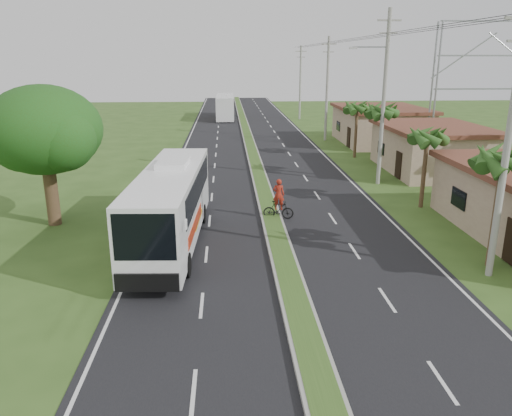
{
  "coord_description": "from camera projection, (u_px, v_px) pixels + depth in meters",
  "views": [
    {
      "loc": [
        -2.48,
        -16.74,
        8.81
      ],
      "look_at": [
        -1.09,
        6.44,
        1.8
      ],
      "focal_mm": 35.0,
      "sensor_mm": 36.0,
      "label": 1
    }
  ],
  "objects": [
    {
      "name": "palm_verge_a",
      "position": [
        503.0,
        160.0,
        20.7
      ],
      "size": [
        2.4,
        2.4,
        5.45
      ],
      "color": "#473321",
      "rests_on": "ground"
    },
    {
      "name": "shade_tree",
      "position": [
        42.0,
        133.0,
        26.11
      ],
      "size": [
        6.3,
        6.0,
        7.54
      ],
      "color": "#473321",
      "rests_on": "ground"
    },
    {
      "name": "utility_pole_c",
      "position": [
        327.0,
        88.0,
        53.85
      ],
      "size": [
        1.6,
        0.28,
        11.0
      ],
      "color": "gray",
      "rests_on": "ground"
    },
    {
      "name": "palm_verge_d",
      "position": [
        357.0,
        107.0,
        44.66
      ],
      "size": [
        2.4,
        2.4,
        5.25
      ],
      "color": "#473321",
      "rests_on": "ground"
    },
    {
      "name": "lane_edge_left",
      "position": [
        171.0,
        180.0,
        37.41
      ],
      "size": [
        0.12,
        160.0,
        0.01
      ],
      "primitive_type": "cube",
      "color": "silver",
      "rests_on": "ground"
    },
    {
      "name": "utility_pole_d",
      "position": [
        300.0,
        82.0,
        73.03
      ],
      "size": [
        1.6,
        0.28,
        10.5
      ],
      "color": "gray",
      "rests_on": "ground"
    },
    {
      "name": "road_asphalt",
      "position": [
        260.0,
        179.0,
        37.79
      ],
      "size": [
        14.0,
        160.0,
        0.02
      ],
      "primitive_type": "cube",
      "color": "black",
      "rests_on": "ground"
    },
    {
      "name": "median_strip",
      "position": [
        260.0,
        178.0,
        37.77
      ],
      "size": [
        1.2,
        160.0,
        0.18
      ],
      "color": "gray",
      "rests_on": "ground"
    },
    {
      "name": "shop_far",
      "position": [
        380.0,
        125.0,
        53.33
      ],
      "size": [
        8.6,
        11.6,
        3.82
      ],
      "color": "#9F826B",
      "rests_on": "ground"
    },
    {
      "name": "utility_pole_b",
      "position": [
        384.0,
        96.0,
        34.56
      ],
      "size": [
        3.2,
        0.28,
        12.0
      ],
      "color": "gray",
      "rests_on": "ground"
    },
    {
      "name": "palm_verge_b",
      "position": [
        428.0,
        136.0,
        29.43
      ],
      "size": [
        2.4,
        2.4,
        5.05
      ],
      "color": "#473321",
      "rests_on": "ground"
    },
    {
      "name": "coach_bus_main",
      "position": [
        171.0,
        201.0,
        24.05
      ],
      "size": [
        3.17,
        12.37,
        3.96
      ],
      "rotation": [
        0.0,
        0.0,
        -0.05
      ],
      "color": "white",
      "rests_on": "ground"
    },
    {
      "name": "shop_mid",
      "position": [
        432.0,
        148.0,
        39.97
      ],
      "size": [
        7.6,
        10.6,
        3.67
      ],
      "color": "#9F826B",
      "rests_on": "ground"
    },
    {
      "name": "palm_verge_c",
      "position": [
        383.0,
        111.0,
        35.86
      ],
      "size": [
        2.4,
        2.4,
        5.85
      ],
      "color": "#473321",
      "rests_on": "ground"
    },
    {
      "name": "motorcyclist",
      "position": [
        278.0,
        204.0,
        28.19
      ],
      "size": [
        1.79,
        0.78,
        2.34
      ],
      "rotation": [
        0.0,
        0.0,
        -0.17
      ],
      "color": "black",
      "rests_on": "ground"
    },
    {
      "name": "lane_edge_right",
      "position": [
        347.0,
        178.0,
        38.18
      ],
      "size": [
        0.12,
        160.0,
        0.01
      ],
      "primitive_type": "cube",
      "color": "silver",
      "rests_on": "ground"
    },
    {
      "name": "coach_bus_far",
      "position": [
        225.0,
        105.0,
        74.99
      ],
      "size": [
        2.65,
        11.71,
        3.41
      ],
      "rotation": [
        0.0,
        0.0,
        -0.01
      ],
      "color": "white",
      "rests_on": "ground"
    },
    {
      "name": "billboard_lattice",
      "position": [
        487.0,
        80.0,
        46.64
      ],
      "size": [
        10.18,
        1.18,
        12.07
      ],
      "color": "gray",
      "rests_on": "ground"
    },
    {
      "name": "utility_pole_a",
      "position": [
        508.0,
        142.0,
        19.44
      ],
      "size": [
        1.6,
        0.28,
        11.0
      ],
      "color": "gray",
      "rests_on": "ground"
    },
    {
      "name": "ground",
      "position": [
        295.0,
        303.0,
        18.68
      ],
      "size": [
        180.0,
        180.0,
        0.0
      ],
      "primitive_type": "plane",
      "color": "#324E1C",
      "rests_on": "ground"
    }
  ]
}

